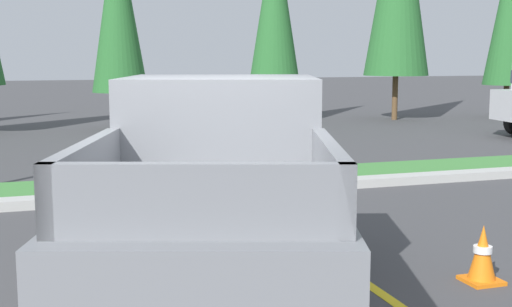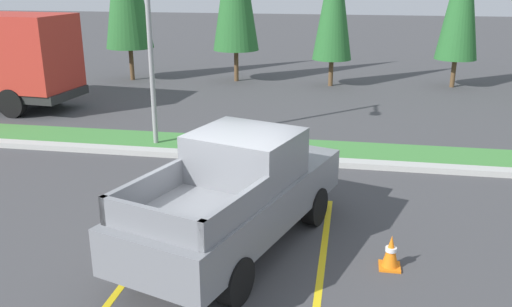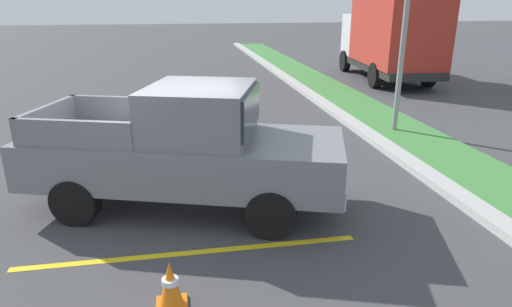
{
  "view_description": "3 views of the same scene",
  "coord_description": "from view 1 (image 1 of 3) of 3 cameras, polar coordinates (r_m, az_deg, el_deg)",
  "views": [
    {
      "loc": [
        -1.34,
        -5.69,
        2.3
      ],
      "look_at": [
        1.14,
        1.96,
        1.14
      ],
      "focal_mm": 47.78,
      "sensor_mm": 36.0,
      "label": 1
    },
    {
      "loc": [
        2.12,
        -8.41,
        4.73
      ],
      "look_at": [
        0.29,
        1.78,
        1.29
      ],
      "focal_mm": 38.03,
      "sensor_mm": 36.0,
      "label": 2
    },
    {
      "loc": [
        7.34,
        0.16,
        3.39
      ],
      "look_at": [
        -0.14,
        1.51,
        0.75
      ],
      "focal_mm": 31.33,
      "sensor_mm": 36.0,
      "label": 3
    }
  ],
  "objects": [
    {
      "name": "parking_line_far",
      "position": [
        7.08,
        9.44,
        -10.8
      ],
      "size": [
        0.12,
        4.8,
        0.01
      ],
      "primitive_type": "cube",
      "color": "yellow",
      "rests_on": "ground"
    },
    {
      "name": "curb_strip",
      "position": [
        11.0,
        -10.61,
        -3.57
      ],
      "size": [
        56.0,
        0.4,
        0.15
      ],
      "primitive_type": "cube",
      "color": "#B2B2AD",
      "rests_on": "ground"
    },
    {
      "name": "grass_median",
      "position": [
        12.08,
        -11.28,
        -2.75
      ],
      "size": [
        56.0,
        1.8,
        0.06
      ],
      "primitive_type": "cube",
      "color": "#42843D",
      "rests_on": "ground"
    },
    {
      "name": "pickup_truck_main",
      "position": [
        6.31,
        -3.03,
        -3.3
      ],
      "size": [
        3.42,
        5.55,
        2.1
      ],
      "color": "black",
      "rests_on": "ground"
    },
    {
      "name": "cypress_tree_center",
      "position": [
        21.47,
        -11.49,
        12.18
      ],
      "size": [
        1.7,
        1.7,
        6.52
      ],
      "color": "brown",
      "rests_on": "ground"
    },
    {
      "name": "cypress_tree_right_inner",
      "position": [
        23.32,
        1.57,
        12.4
      ],
      "size": [
        1.76,
        1.76,
        6.78
      ],
      "color": "brown",
      "rests_on": "ground"
    },
    {
      "name": "cypress_tree_far_right",
      "position": [
        26.84,
        20.54,
        11.32
      ],
      "size": [
        1.76,
        1.76,
        6.76
      ],
      "color": "brown",
      "rests_on": "ground"
    },
    {
      "name": "traffic_cone",
      "position": [
        7.36,
        18.43,
        -8.04
      ],
      "size": [
        0.36,
        0.36,
        0.6
      ],
      "color": "orange",
      "rests_on": "ground"
    }
  ]
}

